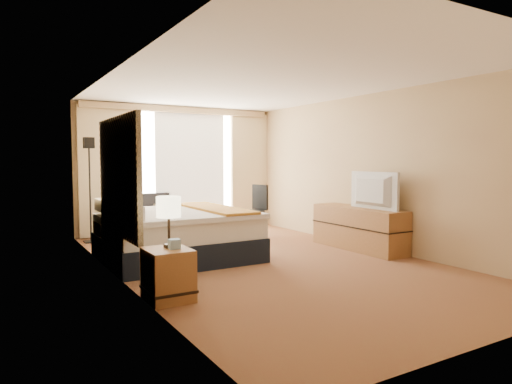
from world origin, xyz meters
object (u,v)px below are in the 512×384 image
loveseat (146,223)px  lamp_left (169,208)px  lamp_right (113,194)px  media_dresser (358,228)px  floor_lamp (89,168)px  nightstand_left (168,274)px  bed (176,234)px  nightstand_right (112,239)px  television (369,191)px  desk_chair (256,214)px

loveseat → lamp_left: 4.20m
lamp_left → lamp_right: lamp_left is taller
lamp_right → media_dresser: bearing=-21.6°
floor_lamp → lamp_left: (0.07, -3.92, -0.36)m
nightstand_left → bed: bed is taller
nightstand_right → floor_lamp: floor_lamp is taller
loveseat → television: 4.30m
media_dresser → bed: bed is taller
nightstand_right → floor_lamp: bearing=91.2°
lamp_left → floor_lamp: bearing=91.0°
floor_lamp → lamp_right: (0.07, -1.48, -0.36)m
nightstand_left → floor_lamp: bearing=90.4°
desk_chair → nightstand_right: bearing=175.1°
nightstand_right → floor_lamp: (-0.03, 1.48, 1.06)m
desk_chair → lamp_left: bearing=-148.7°
desk_chair → television: size_ratio=0.97×
loveseat → lamp_left: (-0.98, -4.02, 0.71)m
desk_chair → lamp_left: lamp_left is taller
bed → floor_lamp: floor_lamp is taller
nightstand_left → bed: (0.81, 1.90, 0.10)m
loveseat → lamp_right: (-0.99, -1.59, 0.70)m
nightstand_right → loveseat: (1.02, 1.59, -0.00)m
floor_lamp → media_dresser: bearing=-38.2°
loveseat → lamp_right: size_ratio=2.55×
bed → nightstand_left: bearing=-113.1°
nightstand_left → lamp_left: 0.71m
floor_lamp → desk_chair: bearing=-18.8°
media_dresser → lamp_right: 3.99m
nightstand_right → lamp_left: bearing=-89.1°
lamp_right → television: 4.01m
loveseat → television: (2.63, -3.32, 0.73)m
lamp_right → loveseat: bearing=58.2°
desk_chair → television: (0.79, -2.23, 0.55)m
lamp_left → loveseat: bearing=76.3°
nightstand_left → lamp_right: lamp_right is taller
nightstand_left → bed: size_ratio=0.26×
loveseat → media_dresser: bearing=-56.7°
nightstand_right → television: television is taller
nightstand_left → nightstand_right: bearing=90.0°
lamp_right → nightstand_right: bearing=179.6°
loveseat → desk_chair: desk_chair is taller
nightstand_right → media_dresser: (3.70, -1.45, 0.07)m
television → lamp_left: bearing=102.9°
bed → floor_lamp: bearing=111.9°
nightstand_left → desk_chair: bearing=46.4°
media_dresser → loveseat: 4.05m
nightstand_right → television: (3.65, -1.73, 0.72)m
nightstand_left → desk_chair: (2.86, 3.00, 0.17)m
desk_chair → lamp_left: 4.10m
bed → desk_chair: bed is taller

